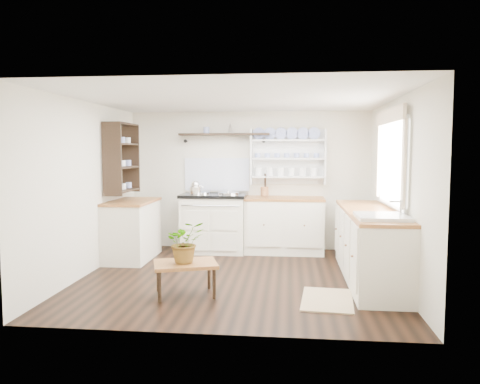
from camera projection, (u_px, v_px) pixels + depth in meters
name	position (u px, v px, depth m)	size (l,w,h in m)	color
floor	(236.00, 278.00, 6.08)	(4.00, 3.80, 0.01)	black
wall_back	(249.00, 181.00, 7.87)	(4.00, 0.02, 2.30)	beige
wall_right	(397.00, 191.00, 5.77)	(0.02, 3.80, 2.30)	beige
wall_left	(87.00, 188.00, 6.19)	(0.02, 3.80, 2.30)	beige
ceiling	(236.00, 99.00, 5.88)	(4.00, 3.80, 0.01)	white
window	(391.00, 157.00, 5.89)	(0.08, 1.55, 1.22)	white
aga_cooker	(214.00, 222.00, 7.65)	(1.06, 0.74, 0.98)	white
back_cabinets	(284.00, 224.00, 7.57)	(1.27, 0.63, 0.90)	silver
right_cabinets	(369.00, 244.00, 5.97)	(0.62, 2.43, 0.90)	silver
belfast_sink	(382.00, 227.00, 5.19)	(0.55, 0.60, 0.45)	white
left_cabinets	(132.00, 229.00, 7.11)	(0.62, 1.13, 0.90)	silver
plate_rack	(288.00, 156.00, 7.73)	(1.20, 0.22, 0.90)	white
high_shelf	(224.00, 135.00, 7.72)	(1.50, 0.29, 0.16)	black
left_shelving	(122.00, 157.00, 7.03)	(0.28, 0.80, 1.05)	black
kettle	(196.00, 188.00, 7.52)	(0.19, 0.19, 0.23)	silver
utensil_crock	(265.00, 191.00, 7.63)	(0.13, 0.13, 0.15)	brown
center_table	(185.00, 266.00, 5.32)	(0.82, 0.69, 0.38)	brown
potted_plant	(185.00, 242.00, 5.30)	(0.43, 0.37, 0.48)	#3F7233
floor_rug	(327.00, 300.00, 5.16)	(0.55, 0.85, 0.02)	#957E57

